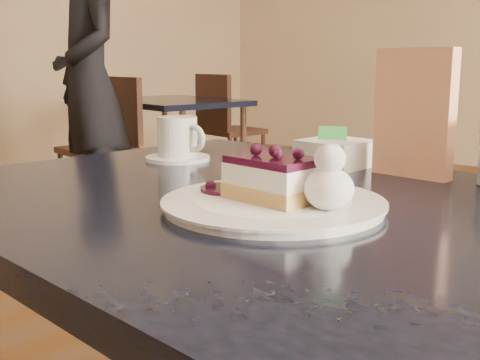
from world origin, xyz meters
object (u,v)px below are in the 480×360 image
Objects in this scene: patron at (89,82)px; cheesecake_slice at (274,179)px; coffee_set at (178,141)px; dessert_plate at (273,205)px; bg_table_far_left at (174,189)px; main_table at (296,256)px.

cheesecake_slice is at bearing -11.26° from patron.
coffee_set is at bearing 157.91° from cheesecake_slice.
dessert_plate is 2.14× the size of coffee_set.
coffee_set is 0.08× the size of bg_table_far_left.
dessert_plate is 0.03m from cheesecake_slice.
main_table reaches higher than bg_table_far_left.
dessert_plate is 0.18× the size of bg_table_far_left.
coffee_set reaches higher than cheesecake_slice.
patron is (-1.91, 1.22, 0.04)m from coffee_set.
bg_table_far_left is at bearing 137.95° from dessert_plate.
dessert_plate is 2.32× the size of cheesecake_slice.
coffee_set is at bearing 151.93° from dessert_plate.
coffee_set is (-0.38, 0.20, -0.00)m from cheesecake_slice.
coffee_set is at bearing -33.79° from bg_table_far_left.
patron reaches higher than bg_table_far_left.
main_table is 0.76× the size of bg_table_far_left.
bg_table_far_left is at bearing 143.93° from cheesecake_slice.
patron is at bearing -69.50° from bg_table_far_left.
dessert_plate is 3.33m from bg_table_far_left.
dessert_plate is 0.43m from coffee_set.
coffee_set is 2.93m from bg_table_far_left.
main_table is 0.77× the size of patron.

